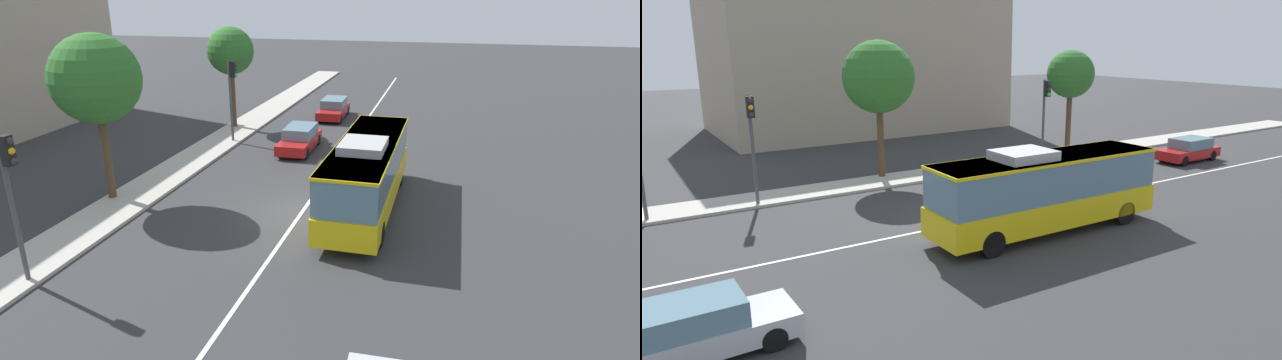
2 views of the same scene
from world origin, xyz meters
TOP-DOWN VIEW (x-y plane):
  - ground_plane at (0.00, 0.00)m, footprint 160.00×160.00m
  - sidewalk_kerb at (0.00, 8.13)m, footprint 80.00×2.55m
  - lane_centre_line at (0.00, 0.00)m, footprint 76.00×0.16m
  - transit_bus at (1.04, -2.66)m, footprint 10.02×2.59m
  - sedan_red at (17.84, 2.58)m, footprint 4.54×1.90m
  - sedan_red_ahead at (9.07, 2.73)m, footprint 4.53×1.89m
  - traffic_light_near_corner at (-7.85, 7.15)m, footprint 0.33×0.62m
  - traffic_light_far_corner at (9.64, 7.21)m, footprint 0.32×0.62m
  - street_tree_kerbside_centre at (13.07, 8.69)m, footprint 3.17×3.17m
  - street_tree_kerbside_right at (-0.72, 8.99)m, footprint 3.90×3.90m

SIDE VIEW (x-z plane):
  - ground_plane at x=0.00m, z-range 0.00..0.00m
  - lane_centre_line at x=0.00m, z-range 0.00..0.01m
  - sidewalk_kerb at x=0.00m, z-range 0.00..0.14m
  - sedan_red at x=17.84m, z-range -0.01..1.46m
  - sedan_red_ahead at x=9.07m, z-range -0.01..1.46m
  - transit_bus at x=1.04m, z-range 0.08..3.54m
  - traffic_light_near_corner at x=-7.85m, z-range 0.96..6.16m
  - traffic_light_far_corner at x=9.64m, z-range 0.96..6.16m
  - street_tree_kerbside_centre at x=13.07m, z-range 1.83..8.77m
  - street_tree_kerbside_right at x=-0.72m, z-range 1.81..9.39m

